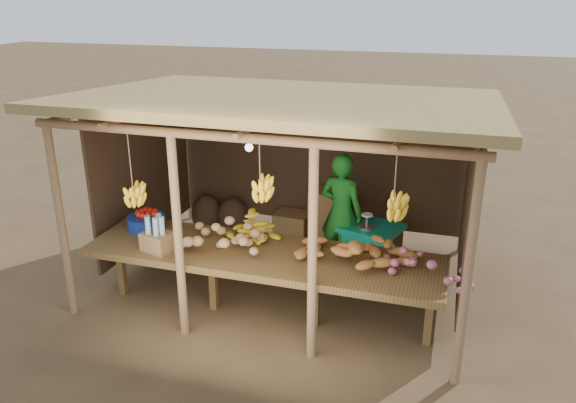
# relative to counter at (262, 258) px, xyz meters

# --- Properties ---
(ground) EXTENTS (60.00, 60.00, 0.00)m
(ground) POSITION_rel_counter_xyz_m (-0.00, 0.95, -0.74)
(ground) COLOR brown
(ground) RESTS_ON ground
(stall_structure) EXTENTS (4.70, 3.50, 2.43)m
(stall_structure) POSITION_rel_counter_xyz_m (0.02, 0.85, 1.17)
(stall_structure) COLOR #916D4A
(stall_structure) RESTS_ON ground
(counter) EXTENTS (3.90, 1.05, 0.80)m
(counter) POSITION_rel_counter_xyz_m (0.00, 0.00, 0.00)
(counter) COLOR brown
(counter) RESTS_ON ground
(potato_heap) EXTENTS (1.18, 0.93, 0.37)m
(potato_heap) POSITION_rel_counter_xyz_m (-0.44, -0.07, 0.25)
(potato_heap) COLOR tan
(potato_heap) RESTS_ON counter
(sweet_potato_heap) EXTENTS (1.27, 0.96, 0.36)m
(sweet_potato_heap) POSITION_rel_counter_xyz_m (0.97, 0.10, 0.24)
(sweet_potato_heap) COLOR #AA672B
(sweet_potato_heap) RESTS_ON counter
(onion_heap) EXTENTS (0.99, 0.72, 0.36)m
(onion_heap) POSITION_rel_counter_xyz_m (1.70, -0.09, 0.24)
(onion_heap) COLOR #A75165
(onion_heap) RESTS_ON counter
(banana_pile) EXTENTS (0.63, 0.50, 0.35)m
(banana_pile) POSITION_rel_counter_xyz_m (-0.22, 0.34, 0.23)
(banana_pile) COLOR yellow
(banana_pile) RESTS_ON counter
(tomato_basin) EXTENTS (0.45, 0.45, 0.24)m
(tomato_basin) POSITION_rel_counter_xyz_m (-1.54, 0.22, 0.16)
(tomato_basin) COLOR navy
(tomato_basin) RESTS_ON counter
(bottle_box) EXTENTS (0.38, 0.33, 0.41)m
(bottle_box) POSITION_rel_counter_xyz_m (-1.10, -0.28, 0.22)
(bottle_box) COLOR olive
(bottle_box) RESTS_ON counter
(vendor) EXTENTS (0.65, 0.51, 1.58)m
(vendor) POSITION_rel_counter_xyz_m (0.57, 1.42, 0.05)
(vendor) COLOR #197421
(vendor) RESTS_ON ground
(tarp_crate) EXTENTS (0.87, 0.80, 0.86)m
(tarp_crate) POSITION_rel_counter_xyz_m (0.97, 1.42, -0.39)
(tarp_crate) COLOR brown
(tarp_crate) RESTS_ON ground
(carton_stack) EXTENTS (1.09, 0.46, 0.79)m
(carton_stack) POSITION_rel_counter_xyz_m (0.07, 2.13, -0.39)
(carton_stack) COLOR olive
(carton_stack) RESTS_ON ground
(burlap_sacks) EXTENTS (0.91, 0.47, 0.64)m
(burlap_sacks) POSITION_rel_counter_xyz_m (-1.46, 2.15, -0.46)
(burlap_sacks) COLOR #473121
(burlap_sacks) RESTS_ON ground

